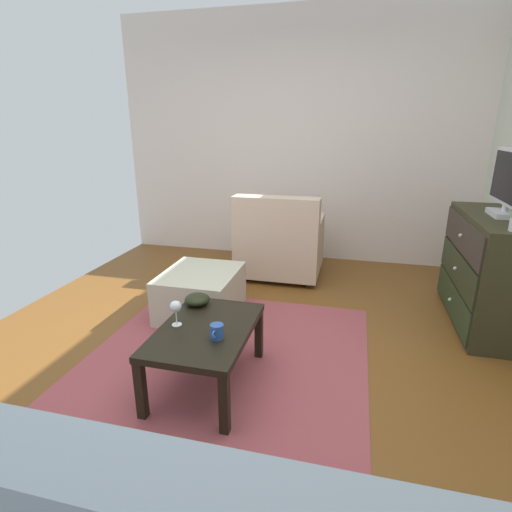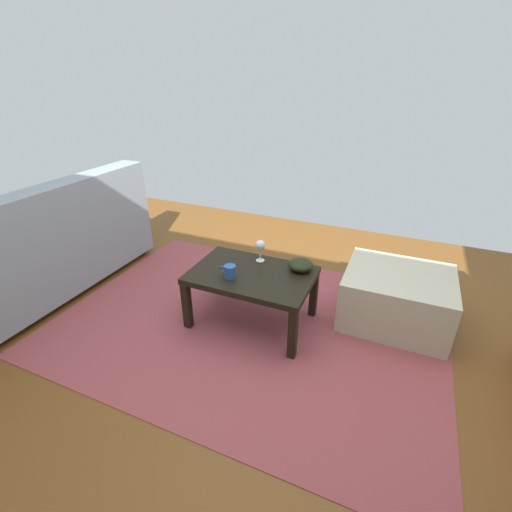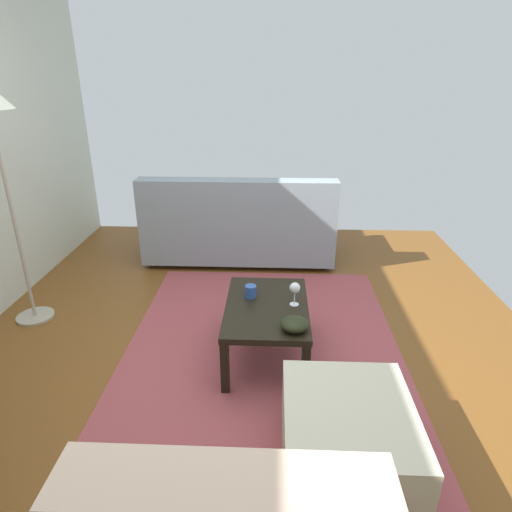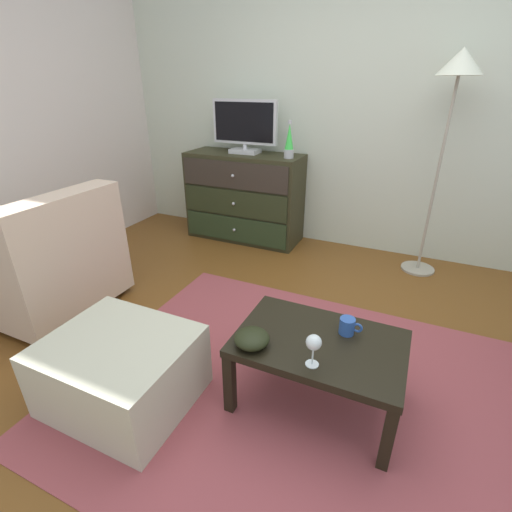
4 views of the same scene
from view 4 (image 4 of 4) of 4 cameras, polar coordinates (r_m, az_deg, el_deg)
ground_plane at (r=2.32m, az=5.93°, el=-16.60°), size 5.60×4.40×0.05m
wall_accent_rear at (r=3.65m, az=17.93°, el=22.09°), size 5.60×0.12×2.75m
area_rug at (r=2.12m, az=9.53°, el=-20.69°), size 2.60×1.90×0.01m
dresser at (r=3.84m, az=-1.83°, el=9.11°), size 1.17×0.49×0.88m
tv at (r=3.72m, az=-1.78°, el=19.61°), size 0.66×0.18×0.49m
lava_lamp at (r=3.49m, az=5.18°, el=17.27°), size 0.09×0.09×0.33m
coffee_table at (r=1.88m, az=9.76°, el=-14.05°), size 0.81×0.53×0.39m
wine_glass at (r=1.63m, az=8.96°, el=-13.29°), size 0.07×0.07×0.16m
mug at (r=1.89m, az=14.05°, el=-10.52°), size 0.11×0.08×0.08m
bowl_decorative at (r=1.77m, az=-0.66°, el=-12.69°), size 0.17×0.17×0.08m
armchair at (r=2.97m, az=-29.49°, el=-1.12°), size 0.80×0.85×0.89m
ottoman at (r=2.08m, az=-20.15°, el=-16.37°), size 0.70×0.60×0.38m
standing_lamp at (r=3.25m, az=28.69°, el=22.14°), size 0.32×0.32×1.74m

